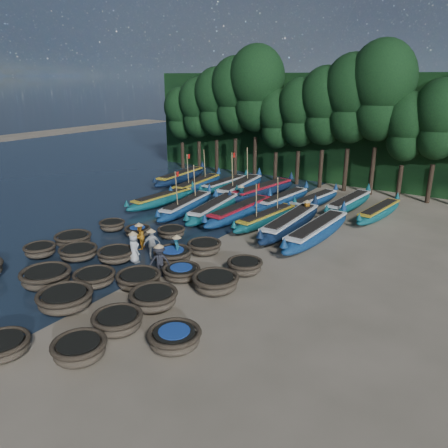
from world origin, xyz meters
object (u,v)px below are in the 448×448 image
Objects in this scene: coracle_11 at (78,252)px; coracle_18 at (181,272)px; coracle_19 at (216,282)px; coracle_4 at (79,349)px; long_boat_9 at (181,177)px; coracle_21 at (138,231)px; fisherman_0 at (134,247)px; long_boat_14 at (283,200)px; fisherman_1 at (177,248)px; long_boat_8 at (317,231)px; long_boat_7 at (291,223)px; long_boat_17 at (379,212)px; coracle_7 at (65,299)px; coracle_9 at (174,338)px; fisherman_5 at (241,196)px; coracle_3 at (2,346)px; coracle_12 at (94,278)px; coracle_13 at (139,279)px; coracle_15 at (73,239)px; coracle_20 at (112,225)px; coracle_22 at (171,232)px; long_boat_11 at (225,184)px; coracle_6 at (46,277)px; long_boat_10 at (197,185)px; long_boat_12 at (240,188)px; coracle_17 at (173,255)px; long_boat_5 at (240,211)px; long_boat_4 at (214,208)px; long_boat_15 at (314,201)px; coracle_16 at (116,255)px; fisherman_3 at (160,260)px; fisherman_6 at (307,211)px; coracle_10 at (40,250)px; coracle_24 at (245,266)px; long_boat_3 at (186,206)px; fisherman_2 at (140,236)px; long_boat_16 at (349,203)px; coracle_14 at (154,298)px; long_boat_6 at (267,218)px; long_boat_2 at (162,199)px.

coracle_11 is 6.52m from coracle_18.
coracle_4 is at bearing -98.24° from coracle_19.
coracle_11 is 0.26× the size of long_boat_9.
fisherman_0 is at bearing -47.75° from coracle_21.
long_boat_9 reaches higher than long_boat_14.
long_boat_9 is 19.04m from fisherman_1.
long_boat_7 is at bearing 166.91° from long_boat_8.
long_boat_9 is 18.88m from long_boat_17.
coracle_7 is 1.27× the size of coracle_9.
coracle_3 is at bearing 47.46° from fisherman_5.
coracle_12 is at bearing 164.61° from coracle_9.
coracle_15 is (-7.18, 1.76, -0.01)m from coracle_13.
coracle_22 reaches higher than coracle_20.
fisherman_5 is (3.94, -3.58, 0.34)m from long_boat_11.
coracle_6 is 1.42× the size of fisherman_5.
coracle_11 is at bearing -82.05° from long_boat_10.
long_boat_12 reaches higher than coracle_15.
coracle_3 is 0.85× the size of coracle_17.
long_boat_14 reaches higher than coracle_7.
coracle_11 is at bearing -106.09° from long_boat_5.
long_boat_4 is 8.01m from long_boat_15.
coracle_16 is 3.35m from fisherman_3.
fisherman_6 is at bearing -18.30° from long_boat_10.
long_boat_15 is at bearing 160.44° from fisherman_5.
coracle_16 is at bearing 25.76° from coracle_10.
long_boat_14 reaches higher than coracle_15.
coracle_15 is 15.46m from fisherman_6.
coracle_24 is at bearing -98.15° from long_boat_8.
long_boat_3 is 4.60× the size of fisherman_2.
fisherman_2 is at bearing -89.73° from long_boat_12.
long_boat_5 is 6.28m from long_boat_8.
fisherman_5 is at bearing 149.24° from long_boat_7.
fisherman_6 is (1.45, 11.90, 0.44)m from coracle_18.
long_boat_16 reaches higher than coracle_17.
coracle_3 is 18.36m from long_boat_3.
long_boat_8 is 8.79m from fisherman_5.
coracle_6 is 15.69m from long_boat_8.
long_boat_10 is at bearing 122.12° from coracle_14.
long_boat_11 is at bearing 90.11° from coracle_15.
fisherman_2 is at bearing 59.26° from coracle_11.
long_boat_16 is at bearing -2.31° from long_boat_12.
long_boat_17 is (7.06, 14.40, 0.03)m from coracle_17.
coracle_19 is 0.36× the size of long_boat_15.
long_boat_10 reaches higher than coracle_9.
coracle_19 is 0.36× the size of long_boat_11.
fisherman_2 is 11.00m from fisherman_5.
long_boat_17 is (8.15, 5.72, -0.09)m from long_boat_5.
long_boat_8 is (3.99, -0.85, 0.10)m from long_boat_6.
coracle_21 is at bearing -92.20° from long_boat_3.
coracle_19 is 0.35× the size of long_boat_2.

